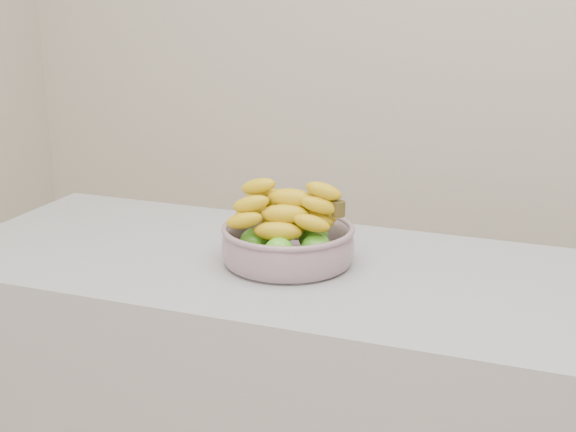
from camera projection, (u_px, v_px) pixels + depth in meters
name	position (u px, v px, depth m)	size (l,w,h in m)	color
fruit_bowl	(288.00, 239.00, 1.63)	(0.27, 0.27, 0.16)	#A2ADC2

